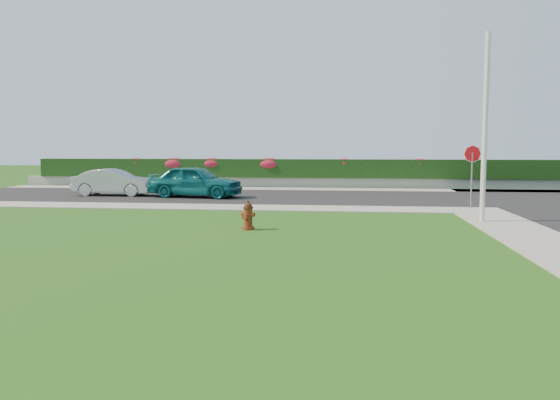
# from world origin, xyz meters

# --- Properties ---
(ground) EXTENTS (120.00, 120.00, 0.00)m
(ground) POSITION_xyz_m (0.00, 0.00, 0.00)
(ground) COLOR black
(ground) RESTS_ON ground
(street_far) EXTENTS (26.00, 8.00, 0.04)m
(street_far) POSITION_xyz_m (-5.00, 14.00, 0.02)
(street_far) COLOR black
(street_far) RESTS_ON ground
(sidewalk_far) EXTENTS (24.00, 2.00, 0.04)m
(sidewalk_far) POSITION_xyz_m (-6.00, 9.00, 0.02)
(sidewalk_far) COLOR gray
(sidewalk_far) RESTS_ON ground
(curb_corner) EXTENTS (2.00, 2.00, 0.04)m
(curb_corner) POSITION_xyz_m (7.00, 9.00, 0.02)
(curb_corner) COLOR gray
(curb_corner) RESTS_ON ground
(sidewalk_beyond) EXTENTS (34.00, 2.00, 0.04)m
(sidewalk_beyond) POSITION_xyz_m (-1.00, 19.00, 0.02)
(sidewalk_beyond) COLOR gray
(sidewalk_beyond) RESTS_ON ground
(retaining_wall) EXTENTS (34.00, 0.40, 0.60)m
(retaining_wall) POSITION_xyz_m (-1.00, 20.50, 0.30)
(retaining_wall) COLOR gray
(retaining_wall) RESTS_ON ground
(hedge) EXTENTS (32.00, 0.90, 1.10)m
(hedge) POSITION_xyz_m (-1.00, 20.60, 1.15)
(hedge) COLOR black
(hedge) RESTS_ON retaining_wall
(fire_hydrant) EXTENTS (0.43, 0.41, 0.84)m
(fire_hydrant) POSITION_xyz_m (-0.66, 3.34, 0.40)
(fire_hydrant) COLOR #54190D
(fire_hydrant) RESTS_ON ground
(sedan_teal) EXTENTS (4.62, 2.37, 1.51)m
(sedan_teal) POSITION_xyz_m (-4.96, 13.03, 0.79)
(sedan_teal) COLOR #0C565B
(sedan_teal) RESTS_ON street_far
(sedan_silver) EXTENTS (3.95, 1.42, 1.30)m
(sedan_silver) POSITION_xyz_m (-9.19, 13.44, 0.69)
(sedan_silver) COLOR #A5A8AD
(sedan_silver) RESTS_ON street_far
(utility_pole) EXTENTS (0.16, 0.16, 5.92)m
(utility_pole) POSITION_xyz_m (6.43, 5.76, 2.96)
(utility_pole) COLOR silver
(utility_pole) RESTS_ON ground
(stop_sign) EXTENTS (0.67, 0.11, 2.47)m
(stop_sign) POSITION_xyz_m (6.93, 9.67, 1.83)
(stop_sign) COLOR slate
(stop_sign) RESTS_ON ground
(flower_clump_a) EXTENTS (1.11, 0.71, 0.55)m
(flower_clump_a) POSITION_xyz_m (-10.83, 20.50, 1.48)
(flower_clump_a) COLOR #B11E37
(flower_clump_a) RESTS_ON hedge
(flower_clump_b) EXTENTS (1.47, 0.95, 0.74)m
(flower_clump_b) POSITION_xyz_m (-8.42, 20.50, 1.41)
(flower_clump_b) COLOR #B11E37
(flower_clump_b) RESTS_ON hedge
(flower_clump_c) EXTENTS (1.39, 0.89, 0.69)m
(flower_clump_c) POSITION_xyz_m (-6.04, 20.50, 1.43)
(flower_clump_c) COLOR #B11E37
(flower_clump_c) RESTS_ON hedge
(flower_clump_d) EXTENTS (1.49, 0.96, 0.74)m
(flower_clump_d) POSITION_xyz_m (-2.51, 20.50, 1.40)
(flower_clump_d) COLOR #B11E37
(flower_clump_d) RESTS_ON hedge
(flower_clump_e) EXTENTS (1.12, 0.72, 0.56)m
(flower_clump_e) POSITION_xyz_m (1.94, 20.50, 1.48)
(flower_clump_e) COLOR #B11E37
(flower_clump_e) RESTS_ON hedge
(flower_clump_f) EXTENTS (1.11, 0.71, 0.55)m
(flower_clump_f) POSITION_xyz_m (6.32, 20.50, 1.48)
(flower_clump_f) COLOR #B11E37
(flower_clump_f) RESTS_ON hedge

